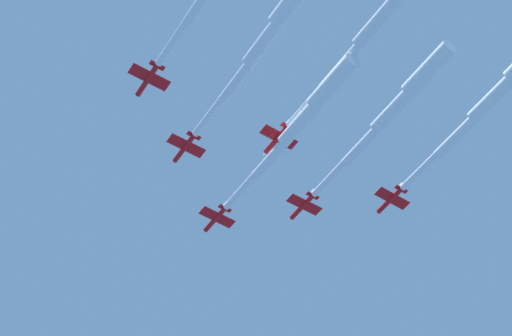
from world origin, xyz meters
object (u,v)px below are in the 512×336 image
at_px(jet_starboard_inner, 394,108).
at_px(jet_port_mid, 380,18).
at_px(jet_port_outer, 494,96).
at_px(jet_port_inner, 264,41).
at_px(jet_lead, 301,121).

relative_size(jet_starboard_inner, jet_port_mid, 0.94).
bearing_deg(jet_port_outer, jet_starboard_inner, 57.31).
height_order(jet_starboard_inner, jet_port_outer, jet_port_outer).
bearing_deg(jet_starboard_inner, jet_port_mid, 142.70).
distance_m(jet_port_mid, jet_port_outer, 30.74).
xyz_separation_m(jet_port_inner, jet_port_outer, (-7.40, -48.57, 0.22)).
relative_size(jet_lead, jet_port_outer, 0.97).
xyz_separation_m(jet_port_mid, jet_port_outer, (5.93, -30.16, -0.47)).
relative_size(jet_starboard_inner, jet_port_outer, 0.97).
xyz_separation_m(jet_lead, jet_starboard_inner, (-9.54, -17.00, 2.22)).
xyz_separation_m(jet_starboard_inner, jet_port_mid, (-16.98, 12.94, 0.59)).
bearing_deg(jet_port_inner, jet_port_mid, -125.90).
bearing_deg(jet_port_mid, jet_port_inner, 54.10).
bearing_deg(jet_port_outer, jet_port_mid, 101.13).
bearing_deg(jet_port_inner, jet_lead, -47.38).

